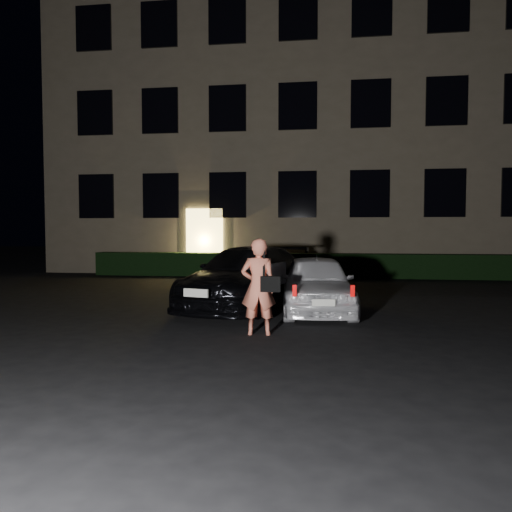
# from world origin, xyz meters

# --- Properties ---
(ground) EXTENTS (80.00, 80.00, 0.00)m
(ground) POSITION_xyz_m (0.00, 0.00, 0.00)
(ground) COLOR black
(ground) RESTS_ON ground
(building) EXTENTS (20.00, 8.11, 12.00)m
(building) POSITION_xyz_m (-0.00, 14.99, 6.00)
(building) COLOR brown
(building) RESTS_ON ground
(hedge) EXTENTS (15.00, 0.70, 0.85)m
(hedge) POSITION_xyz_m (0.00, 10.50, 0.42)
(hedge) COLOR black
(hedge) RESTS_ON ground
(sedan) EXTENTS (2.88, 4.84, 1.31)m
(sedan) POSITION_xyz_m (-0.69, 3.38, 0.66)
(sedan) COLOR black
(sedan) RESTS_ON ground
(hatch) EXTENTS (1.72, 3.61, 1.19)m
(hatch) POSITION_xyz_m (0.84, 2.77, 0.60)
(hatch) COLOR white
(hatch) RESTS_ON ground
(man) EXTENTS (0.67, 0.43, 1.56)m
(man) POSITION_xyz_m (-0.04, 0.44, 0.78)
(man) COLOR #E17459
(man) RESTS_ON ground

